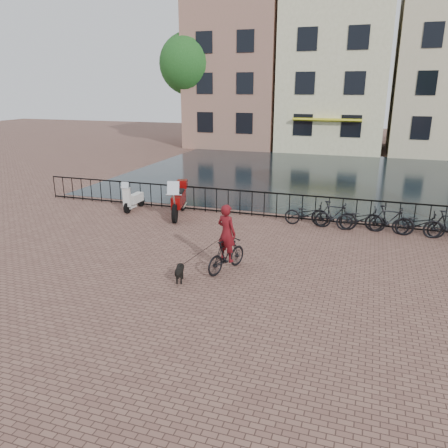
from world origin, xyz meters
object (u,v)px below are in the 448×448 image
(dog, at_px, (180,273))
(motorcycle, at_px, (178,196))
(scooter, at_px, (134,194))
(cyclist, at_px, (227,242))

(dog, distance_m, motorcycle, 6.18)
(motorcycle, relative_size, scooter, 1.65)
(dog, height_order, scooter, scooter)
(cyclist, relative_size, dog, 2.88)
(motorcycle, bearing_deg, dog, -79.91)
(cyclist, height_order, scooter, cyclist)
(dog, xyz_separation_m, motorcycle, (-2.54, 5.61, 0.58))
(cyclist, xyz_separation_m, motorcycle, (-3.50, 4.54, -0.03))
(cyclist, relative_size, motorcycle, 0.94)
(cyclist, distance_m, motorcycle, 5.73)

